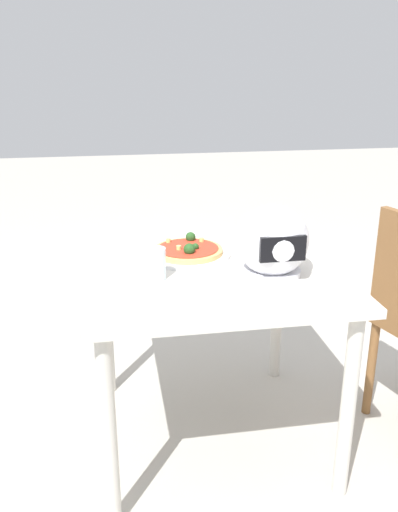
# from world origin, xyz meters

# --- Properties ---
(ground_plane) EXTENTS (14.00, 14.00, 0.00)m
(ground_plane) POSITION_xyz_m (0.00, 0.00, 0.00)
(ground_plane) COLOR #B2ADA3
(dining_table) EXTENTS (0.89, 0.88, 0.72)m
(dining_table) POSITION_xyz_m (0.00, 0.00, 0.62)
(dining_table) COLOR beige
(dining_table) RESTS_ON ground
(pizza_plate) EXTENTS (0.32, 0.32, 0.01)m
(pizza_plate) POSITION_xyz_m (0.06, -0.12, 0.72)
(pizza_plate) COLOR white
(pizza_plate) RESTS_ON dining_table
(pizza) EXTENTS (0.26, 0.26, 0.06)m
(pizza) POSITION_xyz_m (0.06, -0.12, 0.74)
(pizza) COLOR tan
(pizza) RESTS_ON pizza_plate
(motorcycle_helmet) EXTENTS (0.24, 0.24, 0.24)m
(motorcycle_helmet) POSITION_xyz_m (-0.19, 0.11, 0.83)
(motorcycle_helmet) COLOR silver
(motorcycle_helmet) RESTS_ON dining_table
(drinking_glass) EXTENTS (0.07, 0.07, 0.11)m
(drinking_glass) POSITION_xyz_m (0.20, 0.08, 0.77)
(drinking_glass) COLOR silver
(drinking_glass) RESTS_ON dining_table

